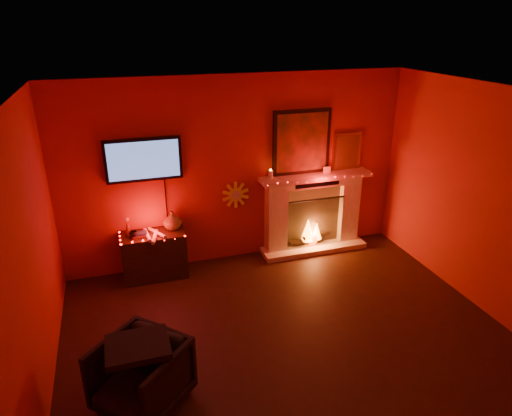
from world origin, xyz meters
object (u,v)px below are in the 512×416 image
Objects in this scene: tv at (144,160)px; fireplace at (313,205)px; console_table at (155,252)px; sunburst_clock at (236,195)px; armchair at (141,375)px.

fireplace is at bearing -1.50° from tv.
console_table is (0.02, -0.19, -1.28)m from tv.
tv is 3.10× the size of sunburst_clock.
console_table reaches higher than armchair.
fireplace is 2.45m from console_table.
sunburst_clock is at bearing 175.63° from fireplace.
tv is 1.67× the size of armchair.
sunburst_clock is at bearing 1.24° from tv.
fireplace reaches higher than armchair.
sunburst_clock is 3.07m from armchair.
console_table is 2.35m from armchair.
console_table is at bearing -170.00° from sunburst_clock.
fireplace is 2.93× the size of armchair.
console_table is (-1.23, -0.22, -0.63)m from sunburst_clock.
tv is at bearing -178.76° from sunburst_clock.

